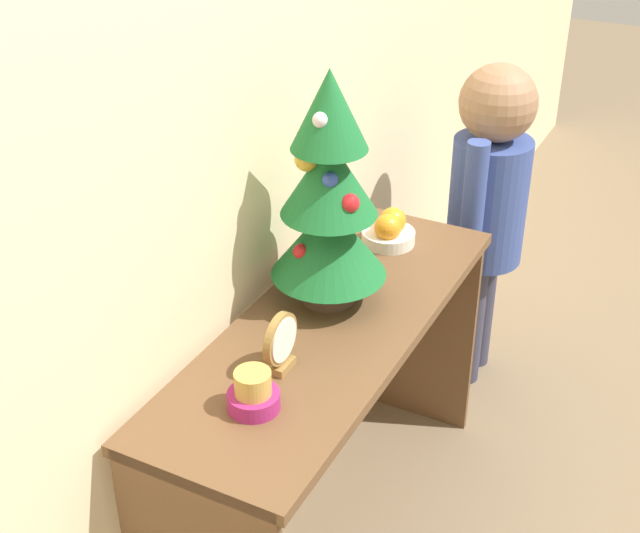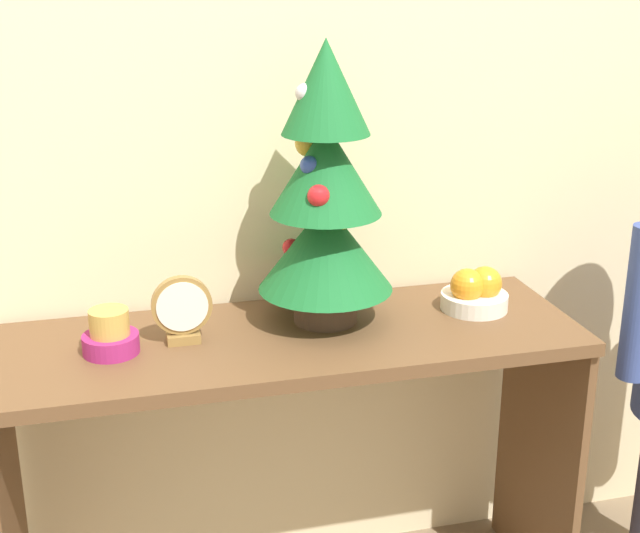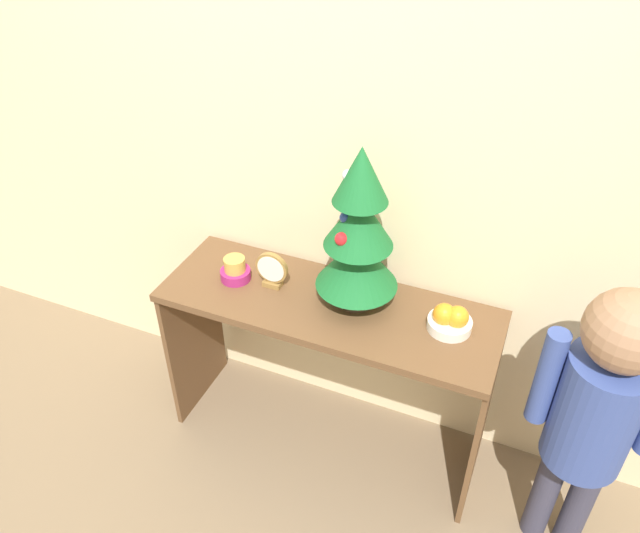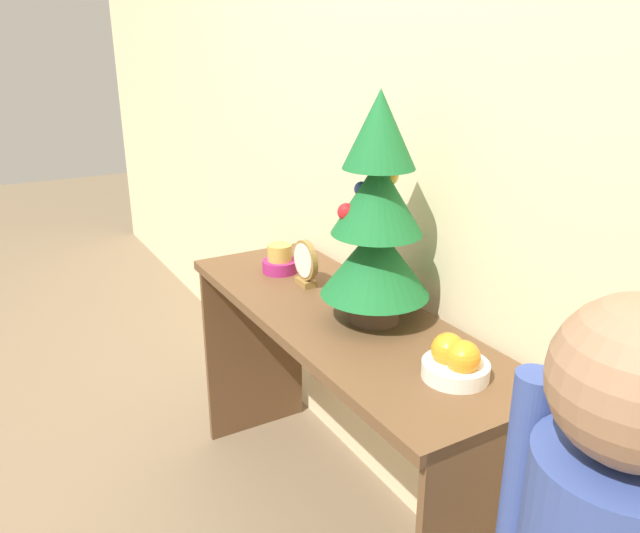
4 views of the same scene
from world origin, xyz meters
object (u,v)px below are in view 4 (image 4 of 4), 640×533
fruit_bowl (455,361)px  desk_clock (305,263)px  mini_tree (377,218)px  singing_bowl (280,261)px

fruit_bowl → desk_clock: desk_clock is taller
mini_tree → singing_bowl: (-0.46, -0.05, -0.25)m
desk_clock → fruit_bowl: bearing=1.7°
desk_clock → mini_tree: bearing=7.1°
fruit_bowl → singing_bowl: 0.81m
fruit_bowl → desk_clock: size_ratio=1.05×
mini_tree → singing_bowl: bearing=-173.3°
mini_tree → desk_clock: (-0.32, -0.04, -0.22)m
mini_tree → singing_bowl: size_ratio=5.32×
mini_tree → fruit_bowl: size_ratio=4.00×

